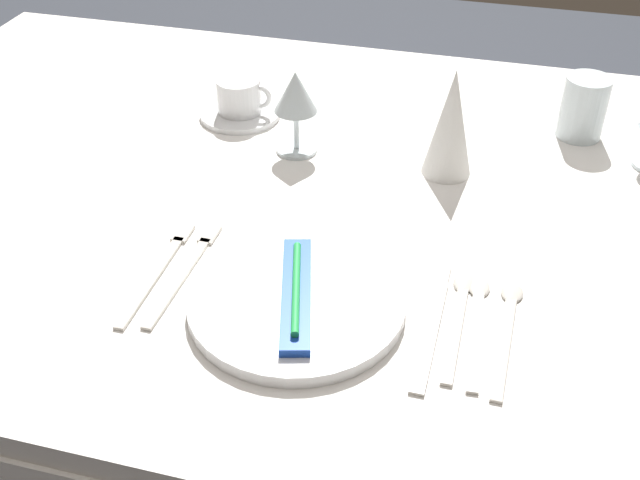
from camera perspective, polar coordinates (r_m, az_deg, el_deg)
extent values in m
cube|color=white|center=(1.20, 1.97, 2.85)|extent=(1.80, 1.10, 0.04)
cube|color=white|center=(1.73, 6.14, 9.72)|extent=(1.80, 0.01, 0.18)
cylinder|color=brown|center=(2.04, -17.69, 4.11)|extent=(0.07, 0.07, 0.70)
cylinder|color=white|center=(0.97, -1.81, -4.61)|extent=(0.27, 0.27, 0.02)
cube|color=blue|center=(0.96, -1.83, -3.94)|extent=(0.09, 0.21, 0.01)
cylinder|color=green|center=(0.96, -1.84, -3.44)|extent=(0.05, 0.17, 0.01)
cube|color=beige|center=(1.03, -10.38, -3.00)|extent=(0.02, 0.19, 0.00)
cube|color=beige|center=(1.11, -8.12, 0.38)|extent=(0.02, 0.04, 0.00)
cube|color=beige|center=(1.04, -12.30, -2.93)|extent=(0.02, 0.19, 0.00)
cube|color=beige|center=(1.12, -10.04, 0.47)|extent=(0.02, 0.04, 0.00)
cube|color=beige|center=(0.95, 8.05, -6.89)|extent=(0.02, 0.20, 0.00)
cube|color=beige|center=(1.03, 8.99, -2.78)|extent=(0.02, 0.06, 0.00)
cube|color=beige|center=(0.96, 9.90, -6.78)|extent=(0.01, 0.17, 0.00)
ellipsoid|color=beige|center=(1.03, 10.54, -3.12)|extent=(0.03, 0.04, 0.01)
cube|color=beige|center=(0.95, 11.35, -7.18)|extent=(0.02, 0.17, 0.00)
ellipsoid|color=beige|center=(1.03, 11.60, -3.43)|extent=(0.03, 0.04, 0.01)
cube|color=beige|center=(0.95, 13.36, -7.61)|extent=(0.02, 0.18, 0.00)
ellipsoid|color=beige|center=(1.03, 13.93, -3.78)|extent=(0.03, 0.04, 0.01)
cylinder|color=white|center=(1.41, -5.88, 9.22)|extent=(0.14, 0.14, 0.01)
cylinder|color=white|center=(1.39, -5.97, 10.50)|extent=(0.08, 0.08, 0.06)
torus|color=white|center=(1.38, -4.44, 10.46)|extent=(0.04, 0.01, 0.04)
cylinder|color=silver|center=(1.30, -1.72, 6.69)|extent=(0.07, 0.07, 0.01)
cylinder|color=silver|center=(1.28, -1.75, 8.12)|extent=(0.01, 0.01, 0.07)
cone|color=silver|center=(1.25, -1.81, 10.84)|extent=(0.07, 0.07, 0.07)
cylinder|color=silver|center=(1.39, 18.79, 9.20)|extent=(0.08, 0.08, 0.11)
cylinder|color=#C68C1E|center=(1.40, 18.63, 8.46)|extent=(0.07, 0.07, 0.06)
cone|color=white|center=(1.21, 9.59, 8.47)|extent=(0.08, 0.08, 0.17)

